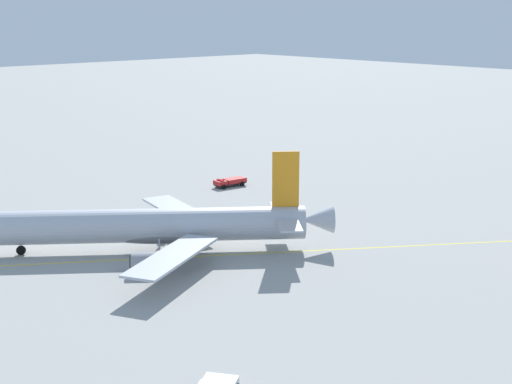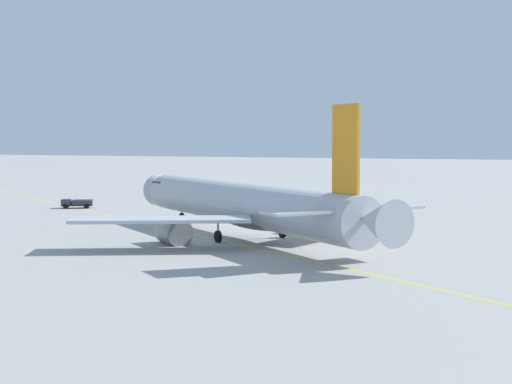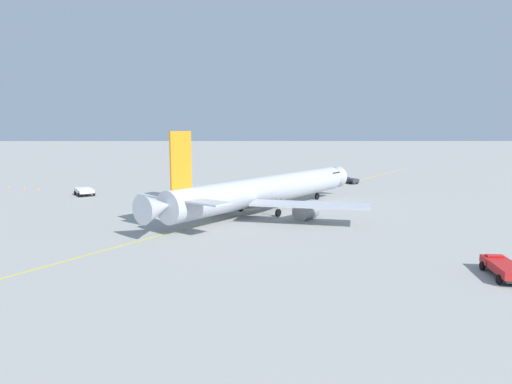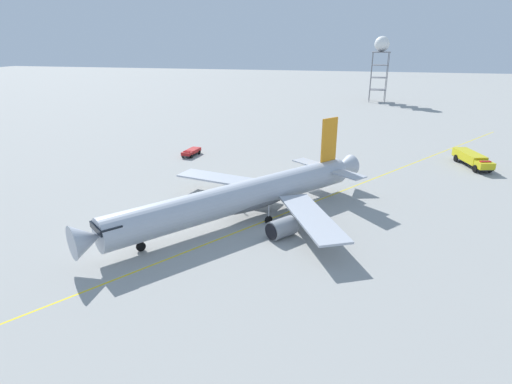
% 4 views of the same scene
% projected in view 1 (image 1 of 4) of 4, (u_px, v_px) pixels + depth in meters
% --- Properties ---
extents(ground_plane, '(600.00, 600.00, 0.00)m').
position_uv_depth(ground_plane, '(103.00, 253.00, 88.00)').
color(ground_plane, '#9E9E99').
extents(airliner_main, '(37.11, 31.38, 12.07)m').
position_uv_depth(airliner_main, '(149.00, 227.00, 87.75)').
color(airliner_main, '#B2B7C1').
rests_on(airliner_main, ground_plane).
extents(ops_pickup_truck, '(5.59, 2.74, 1.41)m').
position_uv_depth(ops_pickup_truck, '(230.00, 182.00, 121.28)').
color(ops_pickup_truck, '#232326').
rests_on(ops_pickup_truck, ground_plane).
extents(taxiway_centreline, '(141.57, 94.67, 0.01)m').
position_uv_depth(taxiway_centreline, '(159.00, 258.00, 86.17)').
color(taxiway_centreline, yellow).
rests_on(taxiway_centreline, ground_plane).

